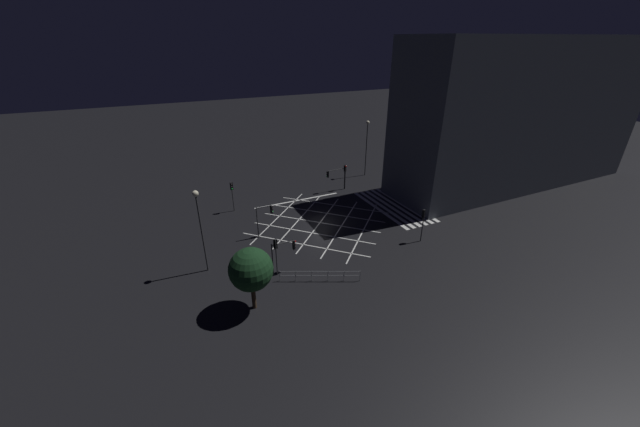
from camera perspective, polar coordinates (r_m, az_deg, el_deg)
ground_plane at (r=42.26m, az=0.00°, el=-1.46°), size 200.00×200.00×0.00m
road_markings at (r=45.38m, az=7.05°, el=0.38°), size 17.87×22.07×0.01m
office_building at (r=59.05m, az=29.64°, el=13.59°), size 10.06×38.78×20.06m
traffic_light_median_north at (r=38.75m, az=-8.70°, el=-0.06°), size 0.36×1.90×3.68m
traffic_light_nw_main at (r=32.24m, az=-7.12°, el=-5.73°), size 0.39×0.36×3.75m
traffic_light_sw_main at (r=38.85m, az=16.15°, el=-0.79°), size 0.39×0.36×3.73m
traffic_light_se_main at (r=50.91m, az=4.02°, el=6.67°), size 0.39×0.36×3.69m
traffic_light_ne_main at (r=45.25m, az=-13.88°, el=3.55°), size 0.39×0.36×3.87m
traffic_light_nw_cross at (r=32.65m, az=-5.54°, el=-5.74°), size 0.36×2.37×3.30m
traffic_light_se_cross at (r=50.29m, az=2.37°, el=6.21°), size 0.36×3.07×3.29m
street_lamp_east at (r=55.90m, az=7.53°, el=12.09°), size 0.54×0.54×8.61m
street_lamp_west at (r=32.72m, az=-18.83°, el=-0.05°), size 0.55×0.55×8.12m
street_tree_near at (r=28.16m, az=-11.00°, el=-8.81°), size 3.47×3.47×5.45m
pedestrian_railing at (r=32.29m, az=0.00°, el=-9.75°), size 3.14×6.56×1.05m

